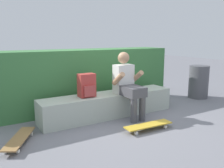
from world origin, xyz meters
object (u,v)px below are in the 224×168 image
Objects in this scene: skateboard_beside_bench at (19,139)px; trash_bin at (199,82)px; bench_main at (109,105)px; backpack_on_bench at (87,86)px; skateboard_near_person at (148,125)px; person_skater at (128,83)px.

skateboard_beside_bench is 1.03× the size of trash_bin.
backpack_on_bench is at bearing -178.77° from bench_main.
backpack_on_bench reaches higher than skateboard_near_person.
trash_bin is (4.19, 0.50, 0.31)m from skateboard_beside_bench.
trash_bin is at bearing 2.02° from bench_main.
skateboard_near_person is 1.02× the size of skateboard_beside_bench.
backpack_on_bench is at bearing -178.10° from trash_bin.
bench_main reaches higher than skateboard_near_person.
person_skater reaches higher than trash_bin.
skateboard_beside_bench is at bearing -173.25° from trash_bin.
skateboard_near_person is at bearing -97.05° from person_skater.
person_skater is at bearing -38.78° from bench_main.
trash_bin reaches higher than bench_main.
skateboard_beside_bench is at bearing 164.32° from skateboard_near_person.
bench_main is 6.40× the size of backpack_on_bench.
skateboard_near_person is at bearing -55.72° from backpack_on_bench.
bench_main is 0.60m from backpack_on_bench.
backpack_on_bench reaches higher than skateboard_beside_bench.
bench_main is at bearing -177.98° from trash_bin.
trash_bin reaches higher than skateboard_near_person.
person_skater is 2.93× the size of backpack_on_bench.
person_skater reaches higher than skateboard_beside_bench.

